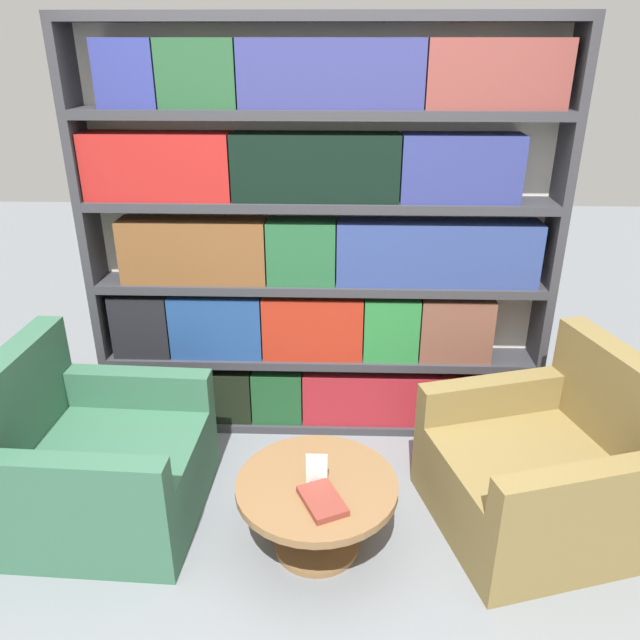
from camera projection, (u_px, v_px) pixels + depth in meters
name	position (u px, v px, depth m)	size (l,w,h in m)	color
ground_plane	(311.00, 572.00, 2.89)	(14.00, 14.00, 0.00)	slate
bookshelf	(319.00, 248.00, 3.55)	(2.65, 0.30, 2.38)	silver
armchair_left	(96.00, 464.00, 3.14)	(0.96, 0.93, 0.91)	#336047
armchair_right	(544.00, 472.00, 3.08)	(1.13, 1.11, 0.91)	olive
coffee_table	(317.00, 501.00, 2.93)	(0.76, 0.76, 0.38)	brown
table_sign	(317.00, 471.00, 2.86)	(0.10, 0.06, 0.16)	black
stray_book	(322.00, 501.00, 2.75)	(0.24, 0.28, 0.03)	brown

